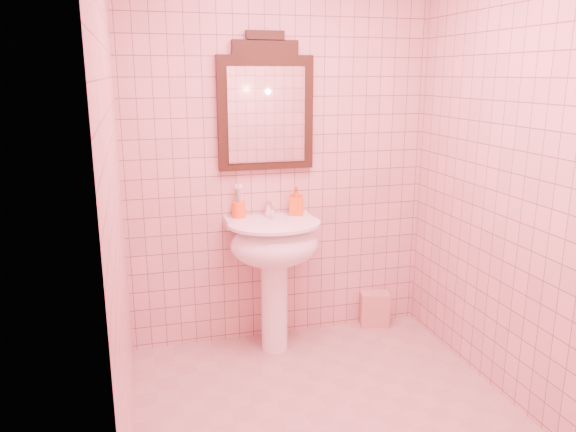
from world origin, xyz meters
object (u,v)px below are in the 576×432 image
object	(u,v)px
towel	(374,309)
mirror	(266,107)
pedestal_sink	(274,253)
toothbrush_cup	(239,209)
soap_dispenser	(296,201)

from	to	relation	value
towel	mirror	bearing A→B (deg)	177.61
mirror	towel	bearing A→B (deg)	-2.39
pedestal_sink	mirror	bearing A→B (deg)	90.00
pedestal_sink	towel	size ratio (longest dim) A/B	3.54
mirror	toothbrush_cup	distance (m)	0.67
pedestal_sink	towel	world-z (taller)	pedestal_sink
mirror	towel	world-z (taller)	mirror
towel	toothbrush_cup	bearing A→B (deg)	179.95
pedestal_sink	toothbrush_cup	xyz separation A→B (m)	(-0.19, 0.17, 0.26)
toothbrush_cup	soap_dispenser	distance (m)	0.38
pedestal_sink	soap_dispenser	distance (m)	0.38
soap_dispenser	towel	size ratio (longest dim) A/B	0.78
toothbrush_cup	soap_dispenser	bearing A→B (deg)	-4.05
soap_dispenser	towel	xyz separation A→B (m)	(0.59, 0.03, -0.84)
toothbrush_cup	towel	bearing A→B (deg)	-0.05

